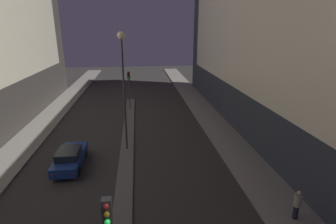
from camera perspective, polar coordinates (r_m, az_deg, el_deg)
name	(u,v)px	position (r m, az deg, el deg)	size (l,w,h in m)	color
median_strip	(127,147)	(22.91, -8.86, -7.58)	(1.10, 31.60, 0.11)	#56544F
traffic_light_mid	(129,82)	(32.47, -8.52, 6.49)	(0.32, 0.42, 4.63)	#383838
street_lamp	(123,70)	(20.58, -9.79, 9.00)	(0.58, 0.58, 9.48)	#383838
car_left_lane	(70,158)	(20.71, -20.55, -9.28)	(1.76, 4.50, 1.52)	navy
pedestrian_on_right_sidewalk	(297,204)	(16.00, 26.28, -17.55)	(0.37, 0.37, 1.67)	black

